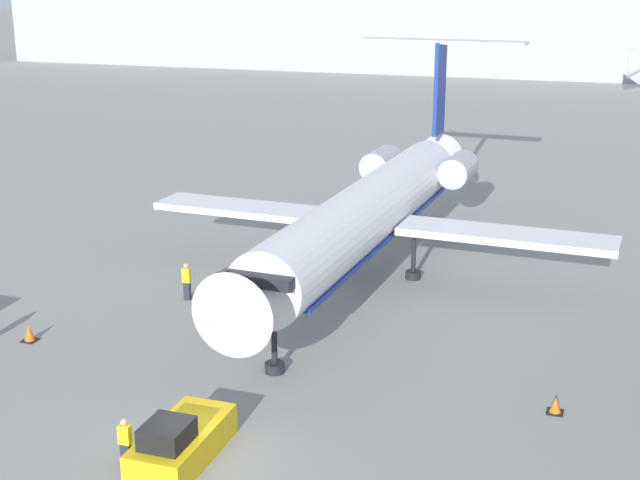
{
  "coord_description": "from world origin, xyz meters",
  "views": [
    {
      "loc": [
        12.25,
        -22.56,
        15.31
      ],
      "look_at": [
        0.0,
        13.67,
        3.74
      ],
      "focal_mm": 50.0,
      "sensor_mm": 36.0,
      "label": 1
    }
  ],
  "objects": [
    {
      "name": "ground_plane",
      "position": [
        0.0,
        0.0,
        0.0
      ],
      "size": [
        600.0,
        600.0,
        0.0
      ],
      "primitive_type": "plane",
      "color": "gray"
    },
    {
      "name": "terminal_building",
      "position": [
        0.0,
        120.0,
        7.65
      ],
      "size": [
        180.0,
        16.8,
        15.25
      ],
      "color": "#9EA3AD",
      "rests_on": "ground"
    },
    {
      "name": "airplane_main",
      "position": [
        0.73,
        19.65,
        3.79
      ],
      "size": [
        24.32,
        30.4,
        11.23
      ],
      "color": "white",
      "rests_on": "ground"
    },
    {
      "name": "pushback_tug",
      "position": [
        -0.29,
        0.43,
        0.65
      ],
      "size": [
        1.96,
        4.46,
        1.76
      ],
      "color": "yellow",
      "rests_on": "ground"
    },
    {
      "name": "worker_near_tug",
      "position": [
        -1.8,
        -0.5,
        0.88
      ],
      "size": [
        0.4,
        0.24,
        1.68
      ],
      "color": "#232838",
      "rests_on": "ground"
    },
    {
      "name": "worker_by_wing",
      "position": [
        -6.85,
        13.82,
        0.99
      ],
      "size": [
        0.4,
        0.26,
        1.86
      ],
      "color": "#232838",
      "rests_on": "ground"
    },
    {
      "name": "traffic_cone_left",
      "position": [
        -11.02,
        7.09,
        0.35
      ],
      "size": [
        0.64,
        0.64,
        0.74
      ],
      "color": "black",
      "rests_on": "ground"
    },
    {
      "name": "traffic_cone_right",
      "position": [
        11.02,
        7.64,
        0.28
      ],
      "size": [
        0.6,
        0.6,
        0.6
      ],
      "color": "black",
      "rests_on": "ground"
    }
  ]
}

